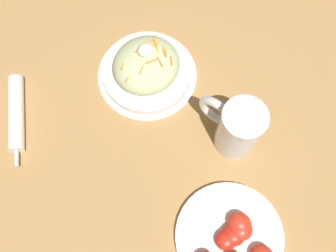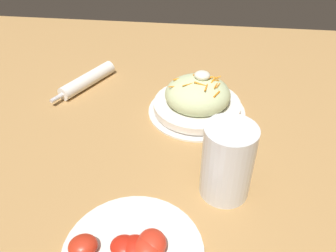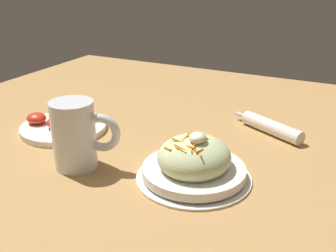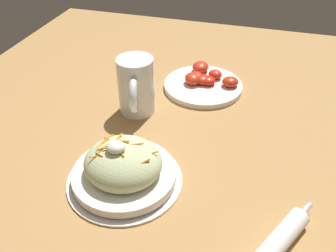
% 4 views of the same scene
% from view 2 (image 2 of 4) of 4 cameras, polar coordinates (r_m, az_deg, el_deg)
% --- Properties ---
extents(ground_plane, '(1.43, 1.43, 0.00)m').
position_cam_2_polar(ground_plane, '(0.73, -4.94, -4.88)').
color(ground_plane, '#B2844C').
extents(salad_plate, '(0.23, 0.23, 0.10)m').
position_cam_2_polar(salad_plate, '(0.83, 4.79, 4.27)').
color(salad_plate, white).
rests_on(salad_plate, ground_plane).
extents(beer_mug, '(0.09, 0.14, 0.14)m').
position_cam_2_polar(beer_mug, '(0.62, 9.43, -6.06)').
color(beer_mug, white).
rests_on(beer_mug, ground_plane).
extents(napkin_roll, '(0.12, 0.20, 0.04)m').
position_cam_2_polar(napkin_roll, '(0.96, -13.00, 7.26)').
color(napkin_roll, white).
rests_on(napkin_roll, ground_plane).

